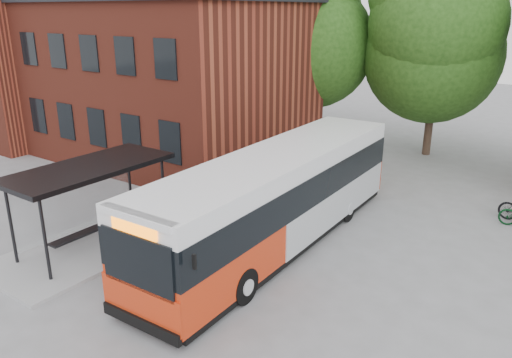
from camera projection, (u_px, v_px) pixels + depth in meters
The scene contains 6 objects.
ground at pixel (218, 272), 15.34m from camera, with size 100.00×100.00×0.00m, color slate.
station_building at pixel (140, 74), 28.06m from camera, with size 18.40×10.40×8.50m, color maroon, non-canonical shape.
bus_shelter at pixel (93, 206), 16.58m from camera, with size 3.60×7.00×2.90m, color black, non-canonical shape.
tree_0 at pixel (311, 49), 29.21m from camera, with size 7.92×7.92×11.00m, color #1C3F11, non-canonical shape.
tree_1 at pixel (436, 59), 26.23m from camera, with size 7.92×7.92×10.40m, color #1C3F11, non-canonical shape.
city_bus at pixel (277, 199), 16.71m from camera, with size 2.71×12.73×3.23m, color red, non-canonical shape.
Camera 1 is at (8.86, -10.39, 7.64)m, focal length 35.00 mm.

